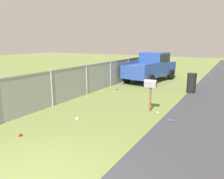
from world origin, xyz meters
TOP-DOWN VIEW (x-y plane):
  - mailbox at (5.93, -0.27)m, footprint 0.24×0.50m
  - pickup_truck at (12.83, 2.22)m, footprint 5.08×2.69m
  - trash_bin at (10.41, -1.09)m, footprint 0.53×0.53m
  - fence_section at (8.30, 3.80)m, footprint 18.08×0.07m
  - litter_can_midfield_b at (1.65, 2.35)m, footprint 0.14×0.12m
  - litter_cup_near_hydrant at (3.66, 1.75)m, footprint 0.12×0.13m
  - litter_can_by_mailbox at (5.27, -1.35)m, footprint 0.08×0.13m
  - litter_can_midfield_a at (8.83, 2.91)m, footprint 0.08×0.13m
  - litter_wrapper_far_scatter at (6.01, -0.60)m, footprint 0.15×0.14m

SIDE VIEW (x-z plane):
  - litter_wrapper_far_scatter at x=6.01m, z-range 0.00..0.01m
  - litter_can_midfield_b at x=1.65m, z-range 0.00..0.07m
  - litter_can_by_mailbox at x=5.27m, z-range 0.00..0.07m
  - litter_can_midfield_a at x=8.83m, z-range 0.00..0.07m
  - litter_cup_near_hydrant at x=3.66m, z-range 0.00..0.08m
  - trash_bin at x=10.41m, z-range 0.00..1.12m
  - fence_section at x=8.30m, z-range 0.07..1.71m
  - mailbox at x=5.93m, z-range 0.41..1.77m
  - pickup_truck at x=12.83m, z-range 0.06..2.15m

